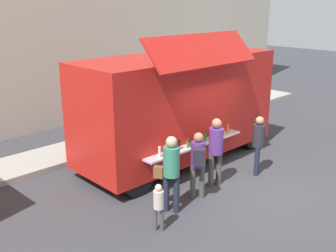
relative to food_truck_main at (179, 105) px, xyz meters
name	(u,v)px	position (x,y,z in m)	size (l,w,h in m)	color
ground_plane	(251,185)	(0.08, -2.55, -1.68)	(60.00, 60.00, 0.00)	#38383D
curb_strip	(10,169)	(-4.00, 2.62, -1.60)	(28.00, 1.60, 0.15)	#9E998E
food_truck_main	(179,105)	(0.00, 0.00, 0.00)	(6.17, 2.94, 3.77)	red
trash_bin	(209,105)	(4.14, 2.32, -1.19)	(0.60, 0.60, 0.98)	#2C5C39
customer_front_ordering	(216,146)	(-0.61, -1.89, -0.61)	(0.36, 0.36, 1.79)	#474740
customer_mid_with_backpack	(198,159)	(-1.45, -2.05, -0.67)	(0.50, 0.52, 1.65)	#4A493F
customer_rear_waiting	(171,168)	(-2.35, -2.05, -0.62)	(0.44, 0.56, 1.78)	#202436
customer_extra_browsing	(258,140)	(0.77, -2.23, -0.70)	(0.33, 0.33, 1.63)	#1F2338
child_near_queue	(159,203)	(-3.08, -2.44, -1.06)	(0.21, 0.21, 1.04)	#474745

